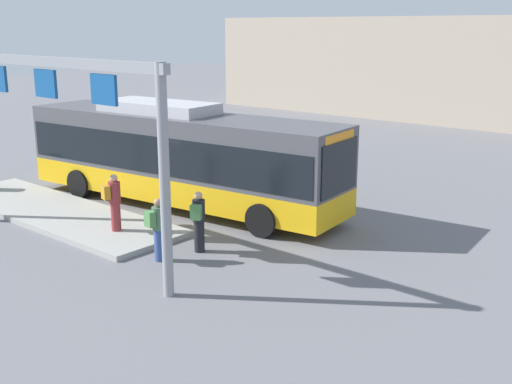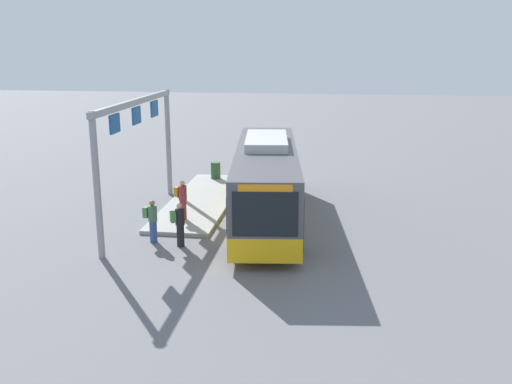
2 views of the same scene
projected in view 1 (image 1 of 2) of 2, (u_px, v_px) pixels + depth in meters
ground_plane at (181, 205)px, 21.36m from camera, size 120.00×120.00×0.00m
platform_curb at (55, 212)px, 20.33m from camera, size 10.00×2.80×0.16m
bus_main at (180, 153)px, 20.90m from camera, size 11.98×3.79×3.46m
person_boarding at (158, 228)px, 16.10m from camera, size 0.38×0.56×1.67m
person_waiting_near at (199, 220)px, 16.74m from camera, size 0.52×0.61×1.67m
person_waiting_mid at (114, 201)px, 17.99m from camera, size 0.43×0.58×1.67m
platform_sign_gantry at (48, 113)px, 16.01m from camera, size 9.13×0.24×5.20m
station_building at (433, 67)px, 41.79m from camera, size 30.23×8.00×6.48m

